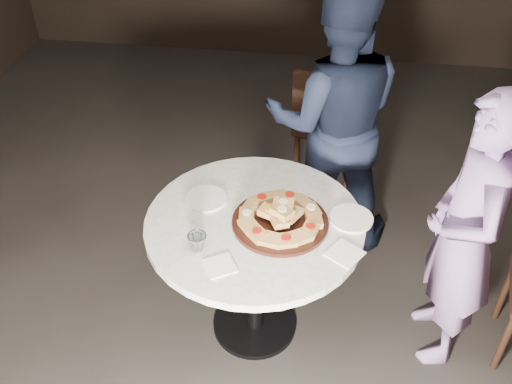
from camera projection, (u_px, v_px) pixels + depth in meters
floor at (279, 335)px, 3.10m from camera, size 7.00×7.00×0.00m
table at (255, 243)px, 2.75m from camera, size 1.37×1.37×0.77m
serving_board at (280, 222)px, 2.64m from camera, size 0.45×0.45×0.02m
focaccia_pile at (281, 216)px, 2.61m from camera, size 0.40×0.40×0.11m
plate_left at (206, 199)px, 2.78m from camera, size 0.24×0.24×0.01m
plate_right at (351, 218)px, 2.67m from camera, size 0.25×0.25×0.01m
water_glass at (197, 242)px, 2.49m from camera, size 0.10×0.10×0.08m
napkin_near at (220, 266)px, 2.43m from camera, size 0.17×0.17×0.01m
napkin_far at (345, 254)px, 2.49m from camera, size 0.19×0.19×0.01m
chair_far at (329, 122)px, 3.80m from camera, size 0.53×0.55×0.92m
diner_navy at (333, 120)px, 3.25m from camera, size 0.85×0.69×1.66m
diner_teal at (463, 237)px, 2.61m from camera, size 0.41×0.58×1.50m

